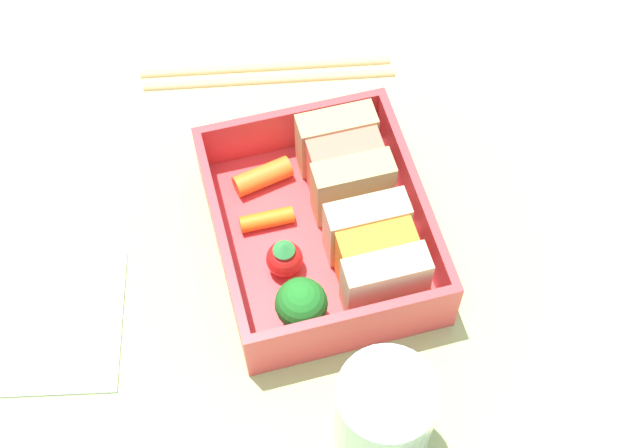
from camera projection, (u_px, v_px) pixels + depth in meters
ground_plane at (320, 251)px, 63.30cm from camera, size 120.00×120.00×2.00cm
bento_tray at (320, 239)px, 61.93cm from camera, size 16.69×13.98×1.20cm
bento_rim at (320, 220)px, 59.73cm from camera, size 16.69×13.98×3.93cm
sandwich_left at (344, 163)px, 61.50cm from camera, size 6.27×5.48×4.95cm
sandwich_center_left at (376, 254)px, 57.81cm from camera, size 6.27×5.48×4.95cm
carrot_stick_far_left at (263, 176)px, 63.00cm from camera, size 2.34×4.37×1.54cm
carrot_stick_left at (267, 220)px, 61.38cm from camera, size 1.24×3.76×1.17cm
strawberry_far_left at (284, 258)px, 58.95cm from camera, size 2.46×2.46×3.06cm
broccoli_floret at (301, 304)px, 55.91cm from camera, size 3.37×3.37×4.28cm
chopstick_pair at (267, 72)px, 70.06cm from camera, size 5.70×19.81×0.70cm
drinking_glass at (376, 418)px, 51.81cm from camera, size 5.81×5.81×8.02cm
folded_napkin at (60, 322)px, 59.15cm from camera, size 11.67×10.21×0.40cm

